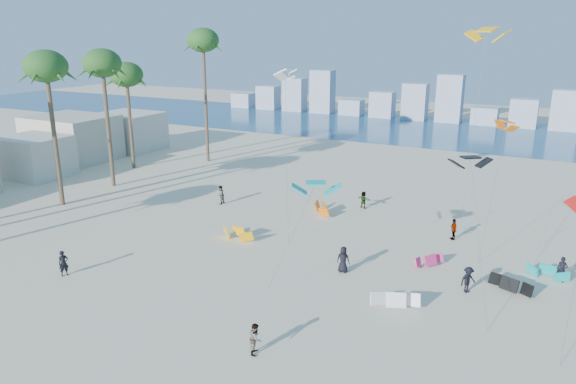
% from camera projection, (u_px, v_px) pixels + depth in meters
% --- Properties ---
extents(ground, '(220.00, 220.00, 0.00)m').
position_uv_depth(ground, '(95.00, 346.00, 27.79)').
color(ground, beige).
rests_on(ground, ground).
extents(ocean, '(220.00, 220.00, 0.00)m').
position_uv_depth(ocean, '(427.00, 130.00, 89.07)').
color(ocean, navy).
rests_on(ocean, ground).
extents(kitesurfer_near, '(0.65, 0.76, 1.75)m').
position_uv_depth(kitesurfer_near, '(64.00, 263.00, 35.60)').
color(kitesurfer_near, black).
rests_on(kitesurfer_near, ground).
extents(kitesurfer_mid, '(0.85, 0.96, 1.66)m').
position_uv_depth(kitesurfer_mid, '(256.00, 338.00, 26.96)').
color(kitesurfer_mid, gray).
rests_on(kitesurfer_mid, ground).
extents(kitesurfers_far, '(29.67, 14.56, 1.83)m').
position_uv_depth(kitesurfers_far, '(371.00, 230.00, 41.56)').
color(kitesurfers_far, black).
rests_on(kitesurfers_far, ground).
extents(grounded_kites, '(24.99, 16.59, 0.94)m').
position_uv_depth(grounded_kites, '(390.00, 255.00, 37.97)').
color(grounded_kites, '#FFB20D').
rests_on(grounded_kites, ground).
extents(flying_kites, '(26.35, 22.04, 16.50)m').
position_uv_depth(flying_kites, '(482.00, 107.00, 37.15)').
color(flying_kites, '#0EAAA9').
rests_on(flying_kites, ground).
extents(palm_row, '(9.62, 44.80, 16.11)m').
position_uv_depth(palm_row, '(40.00, 76.00, 47.85)').
color(palm_row, brown).
rests_on(palm_row, ground).
extents(beachfront_buildings, '(11.50, 43.00, 6.00)m').
position_uv_depth(beachfront_buildings, '(14.00, 153.00, 59.57)').
color(beachfront_buildings, beige).
rests_on(beachfront_buildings, ground).
extents(distant_skyline, '(85.00, 3.00, 8.40)m').
position_uv_depth(distant_skyline, '(435.00, 104.00, 97.23)').
color(distant_skyline, '#9EADBF').
rests_on(distant_skyline, ground).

